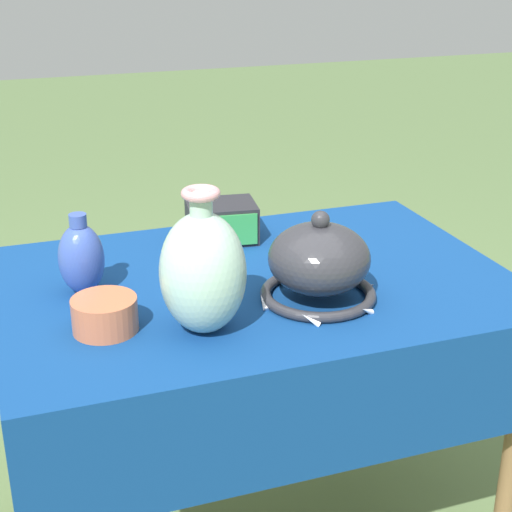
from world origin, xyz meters
name	(u,v)px	position (x,y,z in m)	size (l,w,h in m)	color
display_table	(258,312)	(0.00, -0.02, 0.62)	(1.09, 0.75, 0.69)	olive
vase_tall_bulbous	(203,271)	(-0.17, -0.19, 0.82)	(0.16, 0.16, 0.28)	#A8CCB7
vase_dome_bell	(319,264)	(0.09, -0.14, 0.77)	(0.25, 0.24, 0.19)	#2D2D33
mosaic_tile_box	(223,222)	(0.00, 0.25, 0.74)	(0.18, 0.15, 0.09)	#232328
jar_round_cobalt	(81,258)	(-0.36, 0.05, 0.77)	(0.09, 0.09, 0.17)	#3851A8
pot_squat_terracotta	(105,315)	(-0.34, -0.13, 0.73)	(0.12, 0.12, 0.07)	#BC6642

